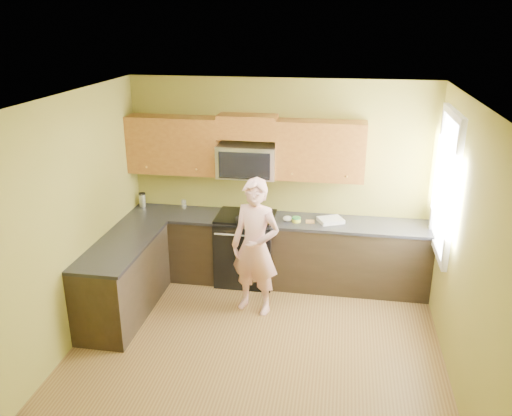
% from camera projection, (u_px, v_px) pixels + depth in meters
% --- Properties ---
extents(floor, '(4.00, 4.00, 0.00)m').
position_uv_depth(floor, '(254.00, 355.00, 5.64)').
color(floor, olive).
rests_on(floor, ground).
extents(ceiling, '(4.00, 4.00, 0.00)m').
position_uv_depth(ceiling, '(254.00, 102.00, 4.71)').
color(ceiling, white).
rests_on(ceiling, ground).
extents(wall_back, '(4.00, 0.00, 4.00)m').
position_uv_depth(wall_back, '(279.00, 181.00, 7.03)').
color(wall_back, olive).
rests_on(wall_back, ground).
extents(wall_front, '(4.00, 0.00, 4.00)m').
position_uv_depth(wall_front, '(201.00, 364.00, 3.33)').
color(wall_front, olive).
rests_on(wall_front, ground).
extents(wall_left, '(0.00, 4.00, 4.00)m').
position_uv_depth(wall_left, '(66.00, 227.00, 5.49)').
color(wall_left, olive).
rests_on(wall_left, ground).
extents(wall_right, '(0.00, 4.00, 4.00)m').
position_uv_depth(wall_right, '(466.00, 254.00, 4.87)').
color(wall_right, olive).
rests_on(wall_right, ground).
extents(cabinet_back_run, '(4.00, 0.60, 0.88)m').
position_uv_depth(cabinet_back_run, '(276.00, 252.00, 7.07)').
color(cabinet_back_run, black).
rests_on(cabinet_back_run, floor).
extents(cabinet_left_run, '(0.60, 1.60, 0.88)m').
position_uv_depth(cabinet_left_run, '(124.00, 280.00, 6.31)').
color(cabinet_left_run, black).
rests_on(cabinet_left_run, floor).
extents(countertop_back, '(4.00, 0.62, 0.04)m').
position_uv_depth(countertop_back, '(276.00, 220.00, 6.90)').
color(countertop_back, black).
rests_on(countertop_back, cabinet_back_run).
extents(countertop_left, '(0.62, 1.60, 0.04)m').
position_uv_depth(countertop_left, '(121.00, 245.00, 6.15)').
color(countertop_left, black).
rests_on(countertop_left, cabinet_left_run).
extents(stove, '(0.76, 0.65, 0.95)m').
position_uv_depth(stove, '(246.00, 248.00, 7.09)').
color(stove, black).
rests_on(stove, floor).
extents(microwave, '(0.76, 0.40, 0.42)m').
position_uv_depth(microwave, '(247.00, 176.00, 6.87)').
color(microwave, silver).
rests_on(microwave, wall_back).
extents(upper_cab_left, '(1.22, 0.33, 0.75)m').
position_uv_depth(upper_cab_left, '(175.00, 172.00, 7.06)').
color(upper_cab_left, '#945D22').
rests_on(upper_cab_left, wall_back).
extents(upper_cab_right, '(1.12, 0.33, 0.75)m').
position_uv_depth(upper_cab_right, '(319.00, 179.00, 6.76)').
color(upper_cab_right, '#945D22').
rests_on(upper_cab_right, wall_back).
extents(upper_cab_over_mw, '(0.76, 0.33, 0.30)m').
position_uv_depth(upper_cab_over_mw, '(247.00, 127.00, 6.68)').
color(upper_cab_over_mw, '#945D22').
rests_on(upper_cab_over_mw, wall_back).
extents(window, '(0.06, 1.06, 1.66)m').
position_uv_depth(window, '(446.00, 184.00, 5.88)').
color(window, white).
rests_on(window, wall_right).
extents(woman, '(0.70, 0.56, 1.68)m').
position_uv_depth(woman, '(255.00, 247.00, 6.24)').
color(woman, '#FF867F').
rests_on(woman, floor).
extents(frying_pan, '(0.32, 0.51, 0.06)m').
position_uv_depth(frying_pan, '(247.00, 223.00, 6.68)').
color(frying_pan, black).
rests_on(frying_pan, stove).
extents(butter_tub, '(0.13, 0.13, 0.08)m').
position_uv_depth(butter_tub, '(296.00, 222.00, 6.79)').
color(butter_tub, '#FAFF43').
rests_on(butter_tub, countertop_back).
extents(toast_slice, '(0.12, 0.12, 0.01)m').
position_uv_depth(toast_slice, '(310.00, 222.00, 6.77)').
color(toast_slice, '#B27F47').
rests_on(toast_slice, countertop_back).
extents(napkin_a, '(0.15, 0.15, 0.06)m').
position_uv_depth(napkin_a, '(260.00, 222.00, 6.69)').
color(napkin_a, silver).
rests_on(napkin_a, countertop_back).
extents(napkin_b, '(0.14, 0.15, 0.07)m').
position_uv_depth(napkin_b, '(287.00, 219.00, 6.81)').
color(napkin_b, silver).
rests_on(napkin_b, countertop_back).
extents(dish_towel, '(0.37, 0.34, 0.05)m').
position_uv_depth(dish_towel, '(331.00, 220.00, 6.77)').
color(dish_towel, white).
rests_on(dish_towel, countertop_back).
extents(travel_mug, '(0.10, 0.10, 0.20)m').
position_uv_depth(travel_mug, '(143.00, 206.00, 7.34)').
color(travel_mug, silver).
rests_on(travel_mug, countertop_back).
extents(glass_c, '(0.09, 0.09, 0.12)m').
position_uv_depth(glass_c, '(184.00, 204.00, 7.24)').
color(glass_c, silver).
rests_on(glass_c, countertop_back).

